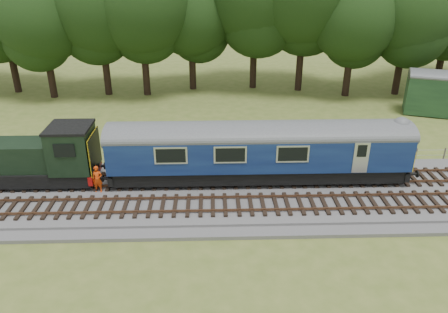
{
  "coord_description": "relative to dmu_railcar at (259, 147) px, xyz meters",
  "views": [
    {
      "loc": [
        -4.23,
        -22.67,
        13.21
      ],
      "look_at": [
        -3.49,
        1.4,
        2.0
      ],
      "focal_mm": 35.0,
      "sensor_mm": 36.0,
      "label": 1
    }
  ],
  "objects": [
    {
      "name": "worker",
      "position": [
        -9.62,
        -1.17,
        -1.42
      ],
      "size": [
        0.63,
        0.43,
        1.66
      ],
      "primitive_type": "imported",
      "rotation": [
        0.0,
        0.0,
        -0.06
      ],
      "color": "#E8410C",
      "rests_on": "ballast"
    },
    {
      "name": "tree_line",
      "position": [
        1.37,
        20.6,
        -2.61
      ],
      "size": [
        70.0,
        8.0,
        18.0
      ],
      "primitive_type": null,
      "color": "black",
      "rests_on": "ground"
    },
    {
      "name": "track_north",
      "position": [
        1.37,
        -0.0,
        -2.19
      ],
      "size": [
        67.2,
        2.4,
        0.21
      ],
      "color": "black",
      "rests_on": "ballast"
    },
    {
      "name": "shunter_loco",
      "position": [
        -13.93,
        0.0,
        -0.63
      ],
      "size": [
        8.91,
        2.6,
        3.38
      ],
      "color": "black",
      "rests_on": "ground"
    },
    {
      "name": "ballast",
      "position": [
        1.37,
        -1.4,
        -2.43
      ],
      "size": [
        70.0,
        7.0,
        0.35
      ],
      "primitive_type": "cube",
      "color": "#4C4C4F",
      "rests_on": "ground"
    },
    {
      "name": "ground",
      "position": [
        1.37,
        -1.4,
        -2.61
      ],
      "size": [
        120.0,
        120.0,
        0.0
      ],
      "primitive_type": "plane",
      "color": "#546826",
      "rests_on": "ground"
    },
    {
      "name": "track_south",
      "position": [
        1.37,
        -3.0,
        -2.19
      ],
      "size": [
        67.2,
        2.4,
        0.21
      ],
      "color": "black",
      "rests_on": "ballast"
    },
    {
      "name": "fence",
      "position": [
        1.37,
        3.1,
        -2.61
      ],
      "size": [
        64.0,
        0.12,
        1.0
      ],
      "primitive_type": null,
      "color": "#6B6054",
      "rests_on": "ground"
    },
    {
      "name": "dmu_railcar",
      "position": [
        0.0,
        0.0,
        0.0
      ],
      "size": [
        18.05,
        2.86,
        3.88
      ],
      "color": "black",
      "rests_on": "ground"
    }
  ]
}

